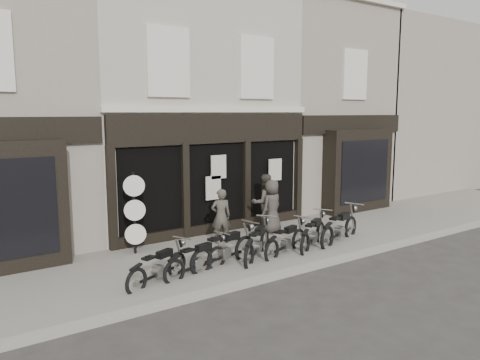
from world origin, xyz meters
TOP-DOWN VIEW (x-y plane):
  - ground_plane at (0.00, 0.00)m, footprint 90.00×90.00m
  - pavement at (0.00, 0.90)m, footprint 30.00×4.20m
  - kerb at (0.00, -1.25)m, footprint 30.00×0.25m
  - central_building at (0.00, 5.95)m, footprint 7.30×6.22m
  - neighbour_right at (6.35, 5.90)m, footprint 5.60×6.73m
  - filler_right at (14.50, 6.00)m, footprint 11.00×6.00m
  - motorcycle_0 at (-3.47, -0.09)m, footprint 1.88×1.04m
  - motorcycle_1 at (-2.47, -0.13)m, footprint 1.98×0.75m
  - motorcycle_2 at (-1.56, 0.06)m, footprint 2.23×0.78m
  - motorcycle_3 at (-0.51, 0.07)m, footprint 1.89×1.55m
  - motorcycle_4 at (0.37, -0.09)m, footprint 1.99×0.93m
  - motorcycle_5 at (1.43, -0.04)m, footprint 1.97×1.31m
  - motorcycle_6 at (2.46, -0.11)m, footprint 2.27×1.05m
  - man_left at (-0.59, 1.74)m, footprint 0.69×0.56m
  - man_centre at (1.35, 2.16)m, footprint 1.03×0.88m
  - man_right at (1.40, 1.83)m, footprint 0.96×0.76m
  - advert_sign_post at (-3.08, 2.20)m, footprint 0.56×0.37m

SIDE VIEW (x-z plane):
  - ground_plane at x=0.00m, z-range 0.00..0.00m
  - pavement at x=0.00m, z-range 0.00..0.12m
  - kerb at x=0.00m, z-range 0.00..0.13m
  - motorcycle_0 at x=-3.47m, z-range -0.10..0.86m
  - motorcycle_1 at x=-2.47m, z-range -0.10..0.86m
  - motorcycle_4 at x=0.37m, z-range -0.10..0.89m
  - motorcycle_5 at x=1.43m, z-range -0.11..0.93m
  - motorcycle_3 at x=-0.51m, z-range -0.11..0.95m
  - motorcycle_2 at x=-1.56m, z-range -0.11..0.97m
  - motorcycle_6 at x=2.46m, z-range -0.12..1.01m
  - man_left at x=-0.59m, z-range 0.12..1.75m
  - man_right at x=1.40m, z-range 0.12..1.84m
  - man_centre at x=1.35m, z-range 0.12..1.99m
  - advert_sign_post at x=-3.08m, z-range -0.03..2.33m
  - neighbour_right at x=6.35m, z-range -0.13..8.21m
  - central_building at x=0.00m, z-range -0.09..8.25m
  - filler_right at x=14.50m, z-range 0.00..8.20m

